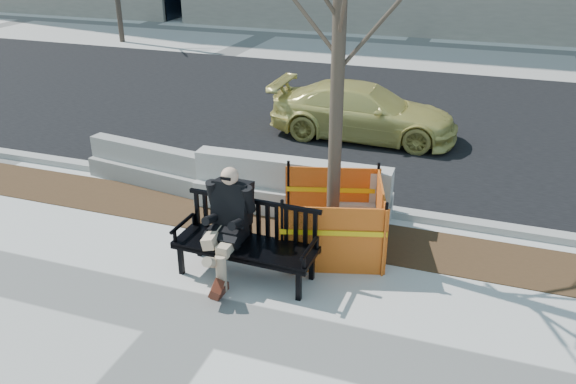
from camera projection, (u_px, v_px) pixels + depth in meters
name	position (u px, v px, depth m)	size (l,w,h in m)	color
ground	(196.00, 317.00, 7.31)	(120.00, 120.00, 0.00)	beige
mulch_strip	(271.00, 224.00, 9.53)	(40.00, 1.20, 0.02)	#47301C
asphalt_street	(359.00, 114.00, 14.83)	(60.00, 10.40, 0.01)	black
curb	(290.00, 197.00, 10.32)	(60.00, 0.25, 0.12)	#9E9B93
bench	(246.00, 276.00, 8.15)	(1.99, 0.71, 1.06)	black
seated_man	(230.00, 270.00, 8.28)	(0.66, 1.09, 1.53)	black
tree_fence	(331.00, 248.00, 8.85)	(2.21, 2.21, 5.53)	orange
sedan	(362.00, 137.00, 13.31)	(1.68, 4.12, 1.20)	#CEC160
jersey_barrier_left	(154.00, 183.00, 10.99)	(2.64, 0.53, 0.76)	gray
jersey_barrier_right	(291.00, 211.00, 9.95)	(3.30, 0.66, 0.95)	#A9A69E
far_tree_left	(122.00, 42.00, 23.52)	(2.23, 2.23, 6.03)	#483A2E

